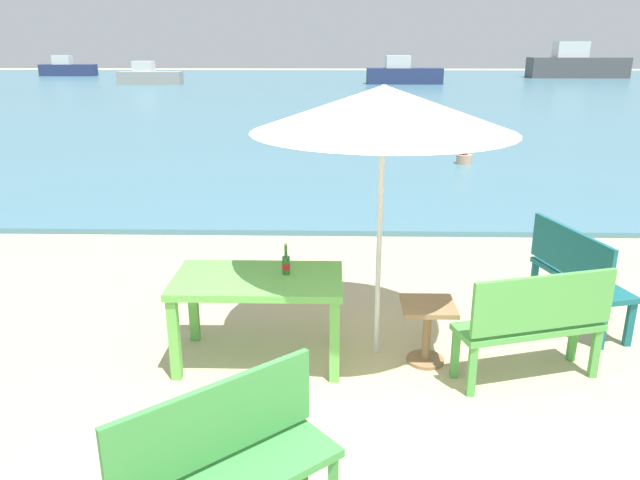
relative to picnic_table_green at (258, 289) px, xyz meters
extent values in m
cube|color=teal|center=(0.96, 28.48, -0.61)|extent=(120.00, 50.00, 0.08)
cube|color=#60B24C|center=(0.00, 0.00, 0.08)|extent=(1.40, 0.80, 0.06)
cube|color=#60B24C|center=(-0.64, -0.34, -0.30)|extent=(0.08, 0.08, 0.70)
cube|color=#60B24C|center=(0.64, -0.34, -0.30)|extent=(0.08, 0.08, 0.70)
cube|color=#60B24C|center=(-0.64, 0.34, -0.30)|extent=(0.08, 0.08, 0.70)
cube|color=#60B24C|center=(0.64, 0.34, -0.30)|extent=(0.08, 0.08, 0.70)
cylinder|color=#2D662D|center=(0.23, 0.07, 0.19)|extent=(0.06, 0.06, 0.16)
cone|color=#2D662D|center=(0.23, 0.07, 0.27)|extent=(0.06, 0.06, 0.03)
cylinder|color=#2D662D|center=(0.23, 0.07, 0.32)|extent=(0.03, 0.03, 0.09)
cylinder|color=red|center=(0.23, 0.07, 0.18)|extent=(0.07, 0.07, 0.05)
cylinder|color=gold|center=(0.23, 0.07, 0.37)|extent=(0.03, 0.03, 0.01)
cylinder|color=silver|center=(1.01, 0.14, 0.50)|extent=(0.04, 0.04, 2.30)
cone|color=beige|center=(1.01, 0.14, 1.47)|extent=(2.10, 2.10, 0.36)
cube|color=olive|center=(1.42, -0.02, -0.13)|extent=(0.44, 0.44, 0.04)
cylinder|color=olive|center=(1.42, -0.02, -0.40)|extent=(0.07, 0.07, 0.50)
cylinder|color=olive|center=(1.42, -0.02, -0.64)|extent=(0.32, 0.32, 0.03)
cube|color=#196066|center=(3.01, 0.82, -0.20)|extent=(0.65, 1.25, 0.05)
cube|color=#196066|center=(2.85, 0.78, 0.08)|extent=(0.34, 1.17, 0.44)
cube|color=#196066|center=(3.28, 0.32, -0.44)|extent=(0.06, 0.06, 0.42)
cube|color=#196066|center=(3.01, 1.38, -0.44)|extent=(0.06, 0.06, 0.42)
cube|color=#196066|center=(3.01, 0.25, -0.44)|extent=(0.06, 0.06, 0.42)
cube|color=#196066|center=(2.74, 1.32, -0.44)|extent=(0.06, 0.06, 0.42)
cube|color=#3D8C42|center=(0.02, -1.97, 0.08)|extent=(0.94, 0.81, 0.44)
cube|color=#3D8C42|center=(0.45, -1.63, -0.44)|extent=(0.06, 0.06, 0.42)
cube|color=#4C9E47|center=(2.19, -0.25, -0.20)|extent=(1.25, 0.68, 0.05)
cube|color=#4C9E47|center=(2.23, -0.40, 0.08)|extent=(1.17, 0.37, 0.44)
cube|color=#4C9E47|center=(2.68, 0.04, -0.44)|extent=(0.06, 0.06, 0.42)
cube|color=#4C9E47|center=(1.62, -0.26, -0.44)|extent=(0.06, 0.06, 0.42)
cube|color=#4C9E47|center=(2.75, -0.23, -0.44)|extent=(0.06, 0.06, 0.42)
cube|color=#4C9E47|center=(1.70, -0.53, -0.44)|extent=(0.06, 0.06, 0.42)
cylinder|color=tan|center=(3.45, 8.47, -0.47)|extent=(0.34, 0.34, 0.20)
sphere|color=tan|center=(3.45, 8.47, -0.27)|extent=(0.21, 0.21, 0.21)
cube|color=navy|center=(4.94, 34.43, -0.09)|extent=(4.67, 1.27, 0.95)
cube|color=silver|center=(4.52, 34.43, 0.76)|extent=(1.48, 0.95, 0.74)
cube|color=gray|center=(-10.63, 33.18, -0.18)|extent=(3.84, 1.05, 0.79)
cube|color=silver|center=(-10.98, 33.18, 0.52)|extent=(1.22, 0.79, 0.61)
cube|color=#4C4C4C|center=(18.26, 41.52, 0.14)|extent=(6.97, 1.90, 1.43)
cube|color=silver|center=(17.62, 41.52, 1.41)|extent=(2.22, 1.43, 1.11)
cube|color=navy|center=(-19.86, 43.08, -0.14)|extent=(4.16, 1.13, 0.85)
cube|color=silver|center=(-20.24, 43.08, 0.61)|extent=(1.32, 0.85, 0.66)
camera|label=1|loc=(0.63, -4.66, 1.97)|focal=34.02mm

